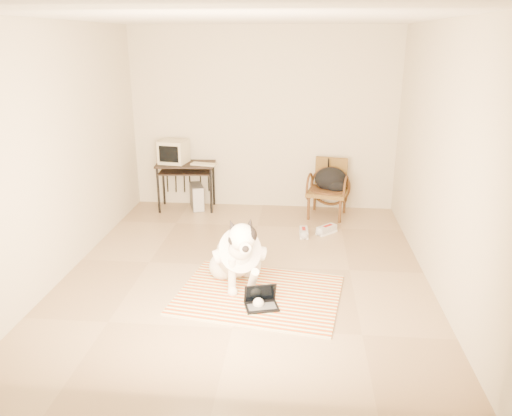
# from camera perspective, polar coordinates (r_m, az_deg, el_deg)

# --- Properties ---
(floor) EXTENTS (4.50, 4.50, 0.00)m
(floor) POSITION_cam_1_polar(r_m,az_deg,el_deg) (5.84, -0.96, -6.66)
(floor) COLOR #9E8361
(floor) RESTS_ON ground
(ceiling) EXTENTS (4.50, 4.50, 0.00)m
(ceiling) POSITION_cam_1_polar(r_m,az_deg,el_deg) (5.27, -1.13, 20.88)
(ceiling) COLOR silver
(ceiling) RESTS_ON wall_back
(wall_back) EXTENTS (4.50, 0.00, 4.50)m
(wall_back) POSITION_cam_1_polar(r_m,az_deg,el_deg) (7.60, 0.82, 10.04)
(wall_back) COLOR beige
(wall_back) RESTS_ON floor
(wall_front) EXTENTS (4.50, 0.00, 4.50)m
(wall_front) POSITION_cam_1_polar(r_m,az_deg,el_deg) (3.26, -5.32, -2.17)
(wall_front) COLOR beige
(wall_front) RESTS_ON floor
(wall_left) EXTENTS (0.00, 4.50, 4.50)m
(wall_left) POSITION_cam_1_polar(r_m,az_deg,el_deg) (5.95, -20.69, 6.36)
(wall_left) COLOR beige
(wall_left) RESTS_ON floor
(wall_right) EXTENTS (0.00, 4.50, 4.50)m
(wall_right) POSITION_cam_1_polar(r_m,az_deg,el_deg) (5.55, 20.06, 5.60)
(wall_right) COLOR beige
(wall_right) RESTS_ON floor
(rug) EXTENTS (1.80, 1.49, 0.02)m
(rug) POSITION_cam_1_polar(r_m,az_deg,el_deg) (5.21, 0.31, -9.85)
(rug) COLOR #D93D08
(rug) RESTS_ON floor
(dog) EXTENTS (0.65, 1.12, 0.87)m
(dog) POSITION_cam_1_polar(r_m,az_deg,el_deg) (5.27, -2.08, -5.43)
(dog) COLOR white
(dog) RESTS_ON rug
(laptop) EXTENTS (0.37, 0.31, 0.22)m
(laptop) POSITION_cam_1_polar(r_m,az_deg,el_deg) (4.96, 0.58, -10.58)
(laptop) COLOR black
(laptop) RESTS_ON rug
(computer_desk) EXTENTS (0.90, 0.54, 0.72)m
(computer_desk) POSITION_cam_1_polar(r_m,az_deg,el_deg) (7.64, -8.04, 4.33)
(computer_desk) COLOR black
(computer_desk) RESTS_ON floor
(crt_monitor) EXTENTS (0.44, 0.42, 0.34)m
(crt_monitor) POSITION_cam_1_polar(r_m,az_deg,el_deg) (7.65, -9.40, 6.38)
(crt_monitor) COLOR #C3B898
(crt_monitor) RESTS_ON computer_desk
(desk_keyboard) EXTENTS (0.40, 0.22, 0.02)m
(desk_keyboard) POSITION_cam_1_polar(r_m,az_deg,el_deg) (7.48, -5.99, 5.00)
(desk_keyboard) COLOR #C3B898
(desk_keyboard) RESTS_ON computer_desk
(pc_tower) EXTENTS (0.29, 0.44, 0.38)m
(pc_tower) POSITION_cam_1_polar(r_m,az_deg,el_deg) (7.76, -6.78, 1.30)
(pc_tower) COLOR #48484A
(pc_tower) RESTS_ON floor
(rattan_chair) EXTENTS (0.65, 0.64, 0.84)m
(rattan_chair) POSITION_cam_1_polar(r_m,az_deg,el_deg) (7.42, 8.25, 2.28)
(rattan_chair) COLOR brown
(rattan_chair) RESTS_ON floor
(backpack) EXTENTS (0.47, 0.41, 0.35)m
(backpack) POSITION_cam_1_polar(r_m,az_deg,el_deg) (7.38, 8.64, 3.17)
(backpack) COLOR black
(backpack) RESTS_ON rattan_chair
(sneaker_left) EXTENTS (0.12, 0.28, 0.10)m
(sneaker_left) POSITION_cam_1_polar(r_m,az_deg,el_deg) (6.72, 5.48, -2.82)
(sneaker_left) COLOR white
(sneaker_left) RESTS_ON floor
(sneaker_right) EXTENTS (0.30, 0.31, 0.11)m
(sneaker_right) POSITION_cam_1_polar(r_m,az_deg,el_deg) (6.83, 8.07, -2.49)
(sneaker_right) COLOR white
(sneaker_right) RESTS_ON floor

